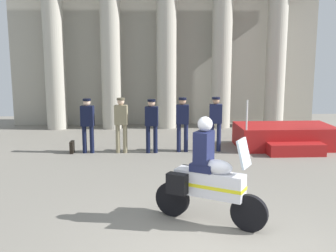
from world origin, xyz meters
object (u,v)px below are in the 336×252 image
(motorcycle_with_rider, at_px, (206,179))
(briefcase_on_ground, at_px, (72,147))
(reviewing_stand, at_px, (285,137))
(officer_in_row_2, at_px, (152,122))
(officer_in_row_1, at_px, (121,121))
(officer_in_row_4, at_px, (216,120))
(officer_in_row_0, at_px, (88,121))
(officer_in_row_3, at_px, (182,120))

(motorcycle_with_rider, xyz_separation_m, briefcase_on_ground, (-3.28, 5.27, -0.61))
(reviewing_stand, bearing_deg, briefcase_on_ground, -176.95)
(officer_in_row_2, relative_size, briefcase_on_ground, 4.51)
(reviewing_stand, distance_m, motorcycle_with_rider, 6.57)
(officer_in_row_1, bearing_deg, officer_in_row_2, -176.53)
(reviewing_stand, xyz_separation_m, officer_in_row_4, (-2.30, -0.36, 0.64))
(reviewing_stand, height_order, officer_in_row_2, officer_in_row_2)
(reviewing_stand, height_order, officer_in_row_0, officer_in_row_0)
(officer_in_row_0, xyz_separation_m, motorcycle_with_rider, (2.79, -5.26, -0.18))
(officer_in_row_0, height_order, briefcase_on_ground, officer_in_row_0)
(reviewing_stand, bearing_deg, motorcycle_with_rider, -120.86)
(officer_in_row_2, bearing_deg, officer_in_row_3, -167.96)
(officer_in_row_1, xyz_separation_m, officer_in_row_3, (1.84, 0.02, -0.00))
(reviewing_stand, relative_size, officer_in_row_1, 1.80)
(officer_in_row_0, relative_size, officer_in_row_4, 0.99)
(officer_in_row_0, bearing_deg, motorcycle_with_rider, 125.06)
(motorcycle_with_rider, bearing_deg, officer_in_row_4, 109.77)
(officer_in_row_3, height_order, motorcycle_with_rider, motorcycle_with_rider)
(motorcycle_with_rider, bearing_deg, officer_in_row_0, 149.14)
(reviewing_stand, xyz_separation_m, officer_in_row_1, (-5.15, -0.40, 0.64))
(officer_in_row_1, height_order, officer_in_row_3, officer_in_row_1)
(officer_in_row_3, distance_m, briefcase_on_ground, 3.43)
(officer_in_row_2, xyz_separation_m, officer_in_row_3, (0.93, 0.08, 0.02))
(reviewing_stand, relative_size, officer_in_row_0, 1.82)
(reviewing_stand, distance_m, officer_in_row_2, 4.31)
(officer_in_row_2, relative_size, motorcycle_with_rider, 0.85)
(officer_in_row_4, xyz_separation_m, motorcycle_with_rider, (-1.07, -5.27, -0.19))
(reviewing_stand, distance_m, briefcase_on_ground, 6.66)
(motorcycle_with_rider, distance_m, briefcase_on_ground, 6.24)
(officer_in_row_0, xyz_separation_m, officer_in_row_2, (1.91, -0.09, -0.01))
(officer_in_row_2, distance_m, officer_in_row_3, 0.94)
(officer_in_row_4, bearing_deg, officer_in_row_3, 8.15)
(officer_in_row_0, xyz_separation_m, officer_in_row_4, (3.86, 0.01, 0.02))
(officer_in_row_1, bearing_deg, officer_in_row_3, -172.19)
(officer_in_row_0, xyz_separation_m, officer_in_row_1, (1.00, -0.03, 0.01))
(reviewing_stand, relative_size, officer_in_row_3, 1.81)
(officer_in_row_0, distance_m, officer_in_row_4, 3.86)
(officer_in_row_1, bearing_deg, briefcase_on_ground, 5.47)
(officer_in_row_1, bearing_deg, officer_in_row_0, 5.48)
(officer_in_row_0, relative_size, briefcase_on_ground, 4.57)
(officer_in_row_2, relative_size, officer_in_row_3, 0.98)
(reviewing_stand, height_order, motorcycle_with_rider, motorcycle_with_rider)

